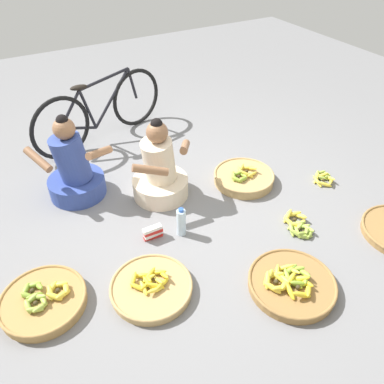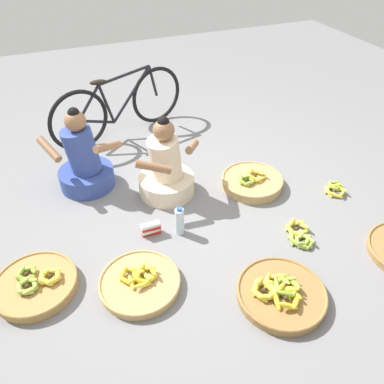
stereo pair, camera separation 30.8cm
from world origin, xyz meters
The scene contains 12 objects.
ground_plane centered at (0.00, 0.00, 0.00)m, with size 10.00×10.00×0.00m, color slate.
vendor_woman_front centered at (-0.06, 0.30, 0.26)m, with size 0.69×0.54×0.80m.
vendor_woman_behind centered at (-0.74, 0.69, 0.27)m, with size 0.73×0.55×0.83m.
bicycle_leaning centered at (-0.19, 1.55, 0.36)m, with size 1.63×0.57×0.73m.
banana_basket_near_bicycle centered at (-0.60, -0.68, 0.04)m, with size 0.60×0.60×0.13m.
banana_basket_back_center centered at (0.74, 0.08, 0.06)m, with size 0.60×0.60×0.17m.
banana_basket_mid_right centered at (0.30, -1.15, 0.05)m, with size 0.64×0.64×0.16m.
banana_basket_mid_left centered at (-1.30, -0.43, 0.05)m, with size 0.60×0.60×0.15m.
loose_bananas_front_right centered at (1.45, -0.28, 0.03)m, with size 0.25×0.27×0.08m.
loose_bananas_back_left centered at (0.77, -0.70, 0.03)m, with size 0.26×0.35×0.10m.
water_bottle centered at (-0.14, -0.26, 0.13)m, with size 0.08×0.08×0.27m.
packet_carton_stack centered at (-0.37, -0.19, 0.06)m, with size 0.17×0.07×0.12m.
Camera 1 is at (-1.17, -2.31, 2.27)m, focal length 35.45 mm.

